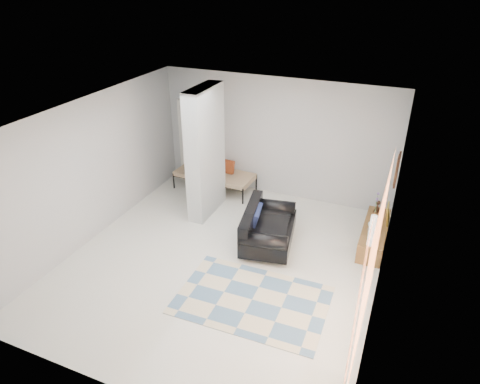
% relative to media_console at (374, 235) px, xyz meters
% --- Properties ---
extents(floor, '(6.00, 6.00, 0.00)m').
position_rel_media_console_xyz_m(floor, '(-2.52, -1.70, -0.21)').
color(floor, silver).
rests_on(floor, ground).
extents(ceiling, '(6.00, 6.00, 0.00)m').
position_rel_media_console_xyz_m(ceiling, '(-2.52, -1.70, 2.59)').
color(ceiling, white).
rests_on(ceiling, wall_back).
extents(wall_back, '(6.00, 0.00, 6.00)m').
position_rel_media_console_xyz_m(wall_back, '(-2.52, 1.30, 1.19)').
color(wall_back, '#B4B6B9').
rests_on(wall_back, ground).
extents(wall_front, '(6.00, 0.00, 6.00)m').
position_rel_media_console_xyz_m(wall_front, '(-2.52, -4.70, 1.19)').
color(wall_front, '#B4B6B9').
rests_on(wall_front, ground).
extents(wall_left, '(0.00, 6.00, 6.00)m').
position_rel_media_console_xyz_m(wall_left, '(-5.27, -1.70, 1.19)').
color(wall_left, '#B4B6B9').
rests_on(wall_left, ground).
extents(wall_right, '(0.00, 6.00, 6.00)m').
position_rel_media_console_xyz_m(wall_right, '(0.23, -1.70, 1.19)').
color(wall_right, '#B4B6B9').
rests_on(wall_right, ground).
extents(partition_column, '(0.35, 1.20, 2.80)m').
position_rel_media_console_xyz_m(partition_column, '(-3.62, -0.10, 1.19)').
color(partition_column, '#B2B8BA').
rests_on(partition_column, floor).
extents(hallway_door, '(0.85, 0.06, 2.04)m').
position_rel_media_console_xyz_m(hallway_door, '(-4.62, 1.26, 0.81)').
color(hallway_door, white).
rests_on(hallway_door, floor).
extents(curtain, '(0.00, 2.55, 2.55)m').
position_rel_media_console_xyz_m(curtain, '(0.15, -2.85, 1.24)').
color(curtain, orange).
rests_on(curtain, wall_right).
extents(wall_art, '(0.04, 0.45, 0.55)m').
position_rel_media_console_xyz_m(wall_art, '(0.20, -0.00, 1.44)').
color(wall_art, '#33190D').
rests_on(wall_art, wall_right).
extents(media_console, '(0.45, 1.59, 0.80)m').
position_rel_media_console_xyz_m(media_console, '(0.00, 0.00, 0.00)').
color(media_console, brown).
rests_on(media_console, floor).
extents(loveseat, '(1.18, 1.70, 0.76)m').
position_rel_media_console_xyz_m(loveseat, '(-1.98, -0.81, 0.15)').
color(loveseat, silver).
rests_on(loveseat, floor).
extents(daybed, '(1.95, 0.90, 0.77)m').
position_rel_media_console_xyz_m(daybed, '(-3.94, 0.92, 0.21)').
color(daybed, black).
rests_on(daybed, floor).
extents(area_rug, '(2.47, 1.67, 0.01)m').
position_rel_media_console_xyz_m(area_rug, '(-1.62, -2.46, -0.20)').
color(area_rug, beige).
rests_on(area_rug, floor).
extents(cylinder_lamp, '(0.11, 0.11, 0.61)m').
position_rel_media_console_xyz_m(cylinder_lamp, '(-0.02, -0.69, 0.50)').
color(cylinder_lamp, white).
rests_on(cylinder_lamp, media_console).
extents(bronze_figurine, '(0.15, 0.15, 0.26)m').
position_rel_media_console_xyz_m(bronze_figurine, '(-0.05, 0.57, 0.33)').
color(bronze_figurine, '#311E15').
rests_on(bronze_figurine, media_console).
extents(vase, '(0.19, 0.19, 0.20)m').
position_rel_media_console_xyz_m(vase, '(-0.05, -0.08, 0.29)').
color(vase, silver).
rests_on(vase, media_console).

